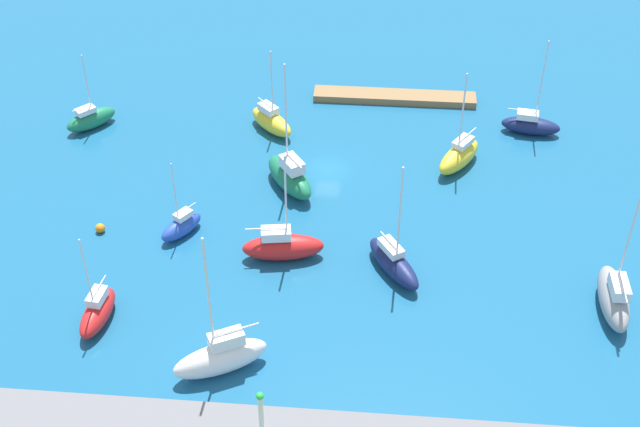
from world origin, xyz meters
TOP-DOWN VIEW (x-y plane):
  - water at (0.00, 0.00)m, footprint 160.00×160.00m
  - pier_dock at (-6.44, -14.03)m, footprint 18.14×2.56m
  - harbor_beacon at (2.05, 33.01)m, footprint 0.56×0.56m
  - sailboat_red_mid_basin at (16.77, 22.82)m, footprint 2.54×5.79m
  - sailboat_green_center_basin at (3.41, 3.54)m, footprint 6.26×7.46m
  - sailboat_navy_by_breakwater at (-6.81, 14.84)m, footprint 5.62×7.13m
  - sailboat_yellow_west_end at (-13.05, -1.56)m, footprint 5.40×6.65m
  - sailboat_blue_near_pier at (12.40, 11.34)m, footprint 3.97×4.68m
  - sailboat_white_east_end at (5.97, 27.11)m, footprint 7.49×5.19m
  - sailboat_gray_lone_north at (-24.70, 18.02)m, footprint 2.20×7.41m
  - sailboat_red_inner_mooring at (2.89, 13.71)m, footprint 7.42×3.41m
  - sailboat_green_lone_south at (25.81, -5.58)m, footprint 5.38×5.44m
  - sailboat_navy_far_north at (-20.86, -8.45)m, footprint 6.38×3.04m
  - sailboat_yellow_off_beacon at (6.52, -6.58)m, footprint 5.83×5.87m
  - mooring_buoy_orange at (19.91, 11.63)m, footprint 0.87×0.87m

SIDE VIEW (x-z plane):
  - water at x=0.00m, z-range 0.00..0.00m
  - pier_dock at x=-6.44m, z-range 0.00..0.78m
  - mooring_buoy_orange at x=19.91m, z-range 0.00..0.87m
  - sailboat_blue_near_pier at x=12.40m, z-range -3.03..4.98m
  - sailboat_navy_far_north at x=-20.86m, z-range -4.38..6.44m
  - sailboat_green_lone_south at x=25.81m, z-range -3.18..5.36m
  - sailboat_red_mid_basin at x=16.77m, z-range -3.33..5.60m
  - sailboat_navy_by_breakwater at x=-6.81m, z-range -4.51..6.82m
  - sailboat_yellow_off_beacon at x=6.52m, z-range -3.57..5.98m
  - sailboat_yellow_west_end at x=-13.05m, z-range -4.08..6.68m
  - sailboat_red_inner_mooring at x=2.89m, z-range -4.12..6.72m
  - sailboat_green_center_basin at x=3.41m, z-range -5.20..8.20m
  - sailboat_gray_lone_north at x=-24.70m, z-range -5.30..8.31m
  - sailboat_white_east_end at x=5.97m, z-range -5.12..8.18m
  - harbor_beacon at x=2.05m, z-range 1.31..5.04m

